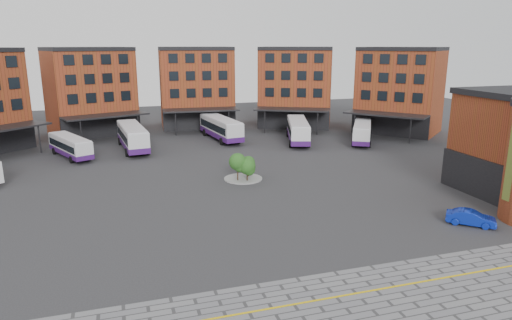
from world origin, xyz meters
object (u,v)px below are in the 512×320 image
object	(u,v)px
bus_e	(298,130)
blue_car	(471,218)
bus_b	(70,146)
tree_island	(244,166)
bus_f	(362,132)
bus_d	(221,128)
bus_c	(132,137)

from	to	relation	value
bus_e	blue_car	xyz separation A→B (m)	(1.06, -36.23, -1.23)
bus_b	blue_car	size ratio (longest dim) A/B	2.62
bus_b	blue_car	bearing A→B (deg)	-70.28
tree_island	blue_car	size ratio (longest dim) A/B	1.11
bus_b	blue_car	world-z (taller)	bus_b
blue_car	bus_b	bearing A→B (deg)	85.09
tree_island	bus_f	distance (m)	27.51
bus_e	tree_island	bearing A→B (deg)	-109.87
tree_island	blue_car	distance (m)	23.81
bus_d	bus_e	xyz separation A→B (m)	(11.21, -5.46, -0.04)
tree_island	bus_b	size ratio (longest dim) A/B	0.42
bus_e	blue_car	bearing A→B (deg)	-70.13
tree_island	bus_b	world-z (taller)	tree_island
tree_island	bus_c	world-z (taller)	bus_c
tree_island	bus_d	world-z (taller)	bus_d
bus_f	bus_d	bearing A→B (deg)	-171.40
tree_island	bus_c	distance (m)	22.87
bus_c	bus_e	xyz separation A→B (m)	(25.18, -2.16, -0.05)
tree_island	bus_b	xyz separation A→B (m)	(-19.67, 17.55, -0.12)
tree_island	bus_e	xyz separation A→B (m)	(13.87, 17.71, 0.19)
bus_c	bus_d	bearing A→B (deg)	7.71
tree_island	blue_car	world-z (taller)	tree_island
bus_b	bus_f	xyz separation A→B (m)	(43.09, -3.10, 0.11)
bus_b	bus_f	world-z (taller)	bus_f
bus_b	bus_f	size ratio (longest dim) A/B	0.97
bus_e	bus_d	bearing A→B (deg)	172.20
bus_d	tree_island	bearing A→B (deg)	-104.23
blue_car	tree_island	bearing A→B (deg)	80.15
tree_island	bus_e	distance (m)	22.50
bus_d	bus_f	size ratio (longest dim) A/B	1.20
tree_island	blue_car	bearing A→B (deg)	-51.12
bus_c	bus_f	size ratio (longest dim) A/B	1.20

